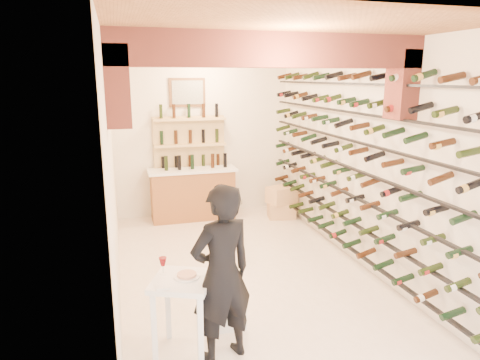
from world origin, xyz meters
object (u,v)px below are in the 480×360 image
at_px(back_counter, 193,192).
at_px(person, 222,274).
at_px(white_stool, 226,305).
at_px(wine_rack, 347,161).
at_px(tasting_table, 182,292).
at_px(crate_lower, 281,210).
at_px(chrome_barstool, 230,220).

distance_m(back_counter, person, 4.48).
height_order(back_counter, white_stool, back_counter).
xyz_separation_m(wine_rack, person, (-2.31, -1.79, -0.65)).
bearing_deg(wine_rack, person, -142.18).
relative_size(back_counter, person, 0.95).
xyz_separation_m(back_counter, person, (-0.48, -4.44, 0.36)).
bearing_deg(tasting_table, white_stool, 58.83).
height_order(back_counter, tasting_table, back_counter).
bearing_deg(crate_lower, wine_rack, -86.59).
xyz_separation_m(wine_rack, back_counter, (-1.83, 2.65, -1.02)).
xyz_separation_m(person, crate_lower, (2.18, 3.99, -0.74)).
relative_size(back_counter, white_stool, 3.57).
bearing_deg(crate_lower, back_counter, 165.21).
bearing_deg(white_stool, person, -107.54).
bearing_deg(crate_lower, chrome_barstool, -138.02).
distance_m(back_counter, chrome_barstool, 1.73).
xyz_separation_m(white_stool, crate_lower, (2.00, 3.42, -0.08)).
distance_m(white_stool, chrome_barstool, 2.27).
relative_size(wine_rack, tasting_table, 5.76).
bearing_deg(back_counter, person, -96.15).
bearing_deg(white_stool, tasting_table, -144.49).
distance_m(back_counter, tasting_table, 4.34).
distance_m(wine_rack, crate_lower, 2.61).
bearing_deg(white_stool, back_counter, 85.60).
height_order(tasting_table, crate_lower, tasting_table).
distance_m(wine_rack, chrome_barstool, 2.08).
height_order(wine_rack, person, wine_rack).
bearing_deg(person, wine_rack, -159.28).
relative_size(wine_rack, person, 3.18).
height_order(wine_rack, back_counter, wine_rack).
xyz_separation_m(back_counter, tasting_table, (-0.84, -4.26, 0.14)).
height_order(wine_rack, chrome_barstool, wine_rack).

